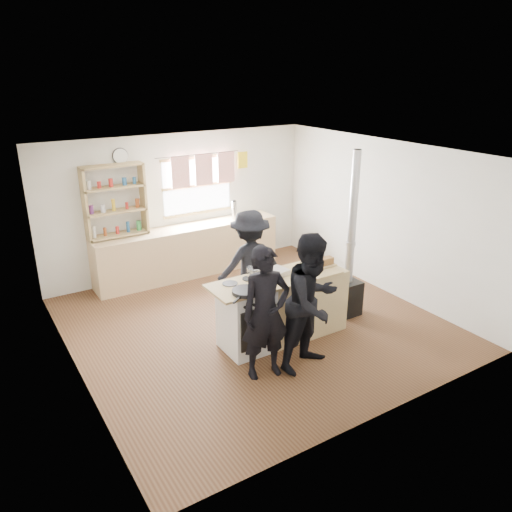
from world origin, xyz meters
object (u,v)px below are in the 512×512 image
Objects in this scene: cooking_island at (283,307)px; stockpot_counter at (310,262)px; flue_heater at (349,275)px; bread_board at (325,262)px; stockpot_stove at (255,273)px; person_near_right at (312,302)px; roast_tray at (275,272)px; skillet_greens at (246,291)px; person_near_left at (266,313)px; thermos at (234,210)px; person_far at (250,264)px.

stockpot_counter is (0.47, 0.05, 0.55)m from cooking_island.
stockpot_counter is 0.10× the size of flue_heater.
stockpot_counter is at bearing 164.91° from bread_board.
person_near_right is at bearing -72.82° from stockpot_stove.
person_near_right reaches higher than cooking_island.
roast_tray is 0.29m from stockpot_stove.
cooking_island is 0.90m from skillet_greens.
cooking_island is at bearing 50.86° from person_near_left.
stockpot_counter is at bearing -178.56° from flue_heater.
roast_tray reaches higher than cooking_island.
thermos reaches higher than roast_tray.
person_far is at bearing 90.85° from cooking_island.
stockpot_stove is (-1.19, -2.63, -0.06)m from thermos.
stockpot_counter is at bearing -5.77° from stockpot_stove.
thermos is 0.13× the size of flue_heater.
stockpot_stove is 0.94m from person_near_right.
flue_heater is at bearing 28.78° from person_near_left.
person_near_left is at bearing -160.26° from flue_heater.
bread_board is 0.64m from flue_heater.
thermos is 0.84× the size of roast_tray.
thermos is 2.74m from stockpot_counter.
cooking_island is 0.52m from roast_tray.
stockpot_stove is at bearing 44.89° from skillet_greens.
person_far is (0.09, 1.61, -0.06)m from person_near_right.
person_near_left is at bearing 71.19° from person_far.
flue_heater is 1.59m from person_near_right.
stockpot_counter is 0.16× the size of person_near_left.
skillet_greens is (-1.53, -2.97, -0.11)m from thermos.
skillet_greens is 1.22m from stockpot_counter.
person_near_right is at bearing -104.53° from thermos.
person_far is at bearing 73.52° from person_near_right.
flue_heater reaches higher than skillet_greens.
roast_tray is 0.16× the size of flue_heater.
person_near_right reaches higher than stockpot_counter.
roast_tray is 1.41× the size of bread_board.
stockpot_counter is 0.16× the size of person_far.
roast_tray is at bearing 89.73° from person_far.
cooking_island is at bearing -38.70° from roast_tray.
roast_tray is 0.84m from person_near_right.
person_near_right is 1.07× the size of person_far.
person_near_right reaches higher than person_far.
cooking_island is 1.25m from flue_heater.
bread_board is at bearing 32.71° from person_near_left.
flue_heater is at bearing -81.09° from thermos.
person_near_left is (-0.60, -0.70, -0.14)m from roast_tray.
flue_heater is at bearing 7.99° from skillet_greens.
flue_heater is (1.23, 0.07, 0.18)m from cooking_island.
flue_heater is 1.53× the size of person_far.
skillet_greens reaches higher than cooking_island.
thermos reaches higher than bread_board.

